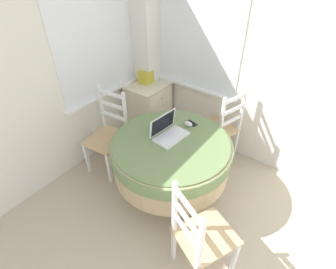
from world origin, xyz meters
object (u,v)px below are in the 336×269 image
Objects in this scene: round_dining_table at (171,155)px; storage_box at (146,77)px; laptop at (168,132)px; computer_mouse at (188,124)px; dining_chair_camera_near at (201,237)px; corner_cabinet at (149,108)px; dining_chair_near_right_window at (220,128)px; cell_phone at (192,123)px; dining_chair_near_back_window at (109,135)px.

storage_box is at bearing 51.08° from round_dining_table.
laptop reaches higher than computer_mouse.
dining_chair_camera_near is 1.33× the size of corner_cabinet.
dining_chair_near_right_window is 1.09m from corner_cabinet.
dining_chair_camera_near reaches higher than cell_phone.
dining_chair_camera_near reaches higher than computer_mouse.
round_dining_table is 0.42m from cell_phone.
round_dining_table is 1.20× the size of dining_chair_camera_near.
cell_phone is 0.56m from dining_chair_near_right_window.
corner_cabinet is (0.47, 0.95, -0.38)m from computer_mouse.
dining_chair_near_back_window is 6.21× the size of storage_box.
cell_phone reaches higher than round_dining_table.
dining_chair_near_right_window is 1.50m from dining_chair_camera_near.
corner_cabinet is at bearing 66.95° from cell_phone.
dining_chair_near_back_window reaches higher than laptop.
computer_mouse is at bearing 170.23° from cell_phone.
dining_chair_near_back_window is at bearing -170.02° from storage_box.
storage_box is at bearing 59.56° from corner_cabinet.
dining_chair_near_right_window is at bearing -47.44° from dining_chair_near_back_window.
dining_chair_near_back_window is (-0.44, 0.86, -0.28)m from cell_phone.
storage_box is at bearing 9.98° from dining_chair_near_back_window.
cell_phone is 1.11m from storage_box.
storage_box reaches higher than corner_cabinet.
corner_cabinet is (0.73, 0.88, -0.41)m from laptop.
computer_mouse is 0.13× the size of corner_cabinet.
dining_chair_camera_near is (-0.55, -0.68, -0.11)m from round_dining_table.
round_dining_table is at bearing -85.91° from dining_chair_near_back_window.
computer_mouse reaches higher than corner_cabinet.
laptop is at bearing 53.33° from round_dining_table.
round_dining_table is 1.60× the size of corner_cabinet.
corner_cabinet is at bearing 63.75° from computer_mouse.
dining_chair_near_back_window is 1.62m from dining_chair_camera_near.
cell_phone is at bearing 164.19° from dining_chair_near_right_window.
cell_phone is 0.81× the size of storage_box.
dining_chair_near_back_window is at bearing 114.39° from computer_mouse.
cell_phone is at bearing -12.91° from laptop.
dining_chair_near_back_window is (-0.06, 0.86, -0.11)m from round_dining_table.
storage_box reaches higher than cell_phone.
computer_mouse is 0.06m from cell_phone.
dining_chair_near_right_window reaches higher than computer_mouse.
cell_phone is 0.17× the size of corner_cabinet.
laptop is at bearing -129.10° from storage_box.
corner_cabinet is at bearing 50.41° from laptop.
cell_phone is (0.38, 0.01, 0.17)m from round_dining_table.
dining_chair_near_back_window is 1.33× the size of corner_cabinet.
dining_chair_camera_near is at bearing -129.09° from corner_cabinet.
dining_chair_camera_near is 6.21× the size of storage_box.
dining_chair_camera_near is (-0.61, -0.76, -0.32)m from laptop.
laptop is 0.37× the size of dining_chair_near_back_window.
laptop is 0.27m from computer_mouse.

